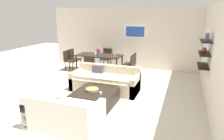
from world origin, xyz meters
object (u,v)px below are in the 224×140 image
wine_glass_left_far (85,51)px  wine_glass_head (103,50)px  dining_table (99,57)px  centerpiece_vase (98,51)px  dining_chair_left_far (73,57)px  dining_chair_left_near (69,59)px  dining_chair_right_near (129,64)px  sofa_beige (105,82)px  candle_jar (100,93)px  decorative_bowl (92,89)px  dining_chair_right_far (132,62)px  coffee_table (95,98)px  wine_glass_right_far (116,53)px  dining_chair_head (106,57)px  loveseat_white (64,115)px  wine_glass_right_near (114,54)px  dining_chair_foot (91,65)px  wine_glass_foot (96,54)px

wine_glass_left_far → wine_glass_head: 0.75m
dining_table → centerpiece_vase: 0.24m
dining_chair_left_far → dining_chair_left_near: 0.38m
dining_chair_right_near → wine_glass_head: 1.52m
sofa_beige → candle_jar: (0.36, -1.22, 0.12)m
decorative_bowl → candle_jar: size_ratio=5.26×
dining_chair_right_far → coffee_table: bearing=-93.6°
sofa_beige → wine_glass_right_far: 2.13m
decorative_bowl → dining_chair_head: bearing=105.7°
candle_jar → decorative_bowl: bearing=153.4°
candle_jar → dining_chair_left_far: (-2.75, 3.33, 0.09)m
coffee_table → decorative_bowl: bearing=158.7°
loveseat_white → dining_chair_left_near: size_ratio=1.81×
loveseat_white → centerpiece_vase: size_ratio=4.97×
dining_chair_left_near → wine_glass_head: wine_glass_head is taller
dining_chair_right_near → wine_glass_right_near: wine_glass_right_near is taller
dining_chair_head → candle_jar: bearing=-70.7°
wine_glass_right_near → wine_glass_head: 0.85m
coffee_table → dining_chair_foot: 2.49m
candle_jar → dining_chair_right_far: dining_chair_right_far is taller
dining_chair_foot → wine_glass_right_far: 1.23m
dining_chair_right_far → wine_glass_foot: 1.52m
dining_chair_head → centerpiece_vase: centerpiece_vase is taller
dining_chair_left_near → dining_chair_head: size_ratio=1.00×
dining_chair_right_near → dining_chair_left_far: bearing=172.0°
sofa_beige → wine_glass_head: wine_glass_head is taller
dining_table → loveseat_white: bearing=-76.7°
dining_table → dining_chair_right_near: size_ratio=2.17×
sofa_beige → wine_glass_right_near: size_ratio=15.14×
loveseat_white → decorative_bowl: loveseat_white is taller
decorative_bowl → dining_chair_left_far: (-2.44, 3.17, 0.09)m
candle_jar → wine_glass_left_far: (-2.09, 3.24, 0.45)m
wine_glass_right_near → wine_glass_head: size_ratio=0.76×
dining_table → wine_glass_right_near: size_ratio=13.44×
dining_chair_left_near → coffee_table: bearing=-48.1°
candle_jar → wine_glass_right_near: wine_glass_right_near is taller
wine_glass_right_near → dining_chair_left_near: bearing=-177.6°
decorative_bowl → wine_glass_foot: size_ratio=2.13×
dining_chair_right_near → wine_glass_right_near: 0.75m
coffee_table → dining_chair_left_far: (-2.53, 3.20, 0.31)m
dining_chair_foot → dining_chair_right_near: same height
centerpiece_vase → dining_chair_left_near: bearing=-173.5°
dining_chair_head → centerpiece_vase: 0.97m
dining_chair_head → wine_glass_foot: (-0.00, -1.20, 0.36)m
dining_chair_head → wine_glass_left_far: bearing=-134.0°
dining_chair_left_near → dining_chair_foot: bearing=-25.2°
dining_chair_right_near → dining_chair_head: bearing=143.0°
sofa_beige → dining_chair_right_far: size_ratio=2.45×
coffee_table → dining_chair_head: 4.03m
wine_glass_left_far → wine_glass_head: size_ratio=0.84×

